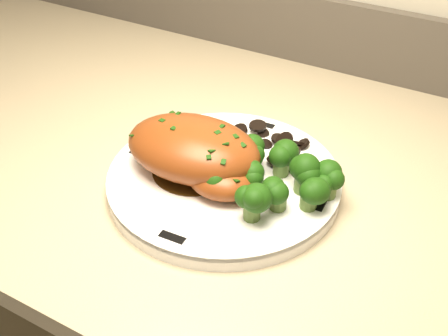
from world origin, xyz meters
The scene contains 9 objects.
plate centered at (-0.35, 1.61, 0.87)m, with size 0.29×0.29×0.02m, color white.
rim_accent_0 centered at (-0.36, 1.73, 0.88)m, with size 0.03×0.01×0.00m, color black.
rim_accent_1 centered at (-0.48, 1.60, 0.88)m, with size 0.03×0.01×0.00m, color black.
rim_accent_2 centered at (-0.35, 1.48, 0.88)m, with size 0.03×0.01×0.00m, color black.
rim_accent_3 centered at (-0.23, 1.61, 0.88)m, with size 0.03×0.01×0.00m, color black.
gravy_pool centered at (-0.39, 1.59, 0.88)m, with size 0.11×0.11×0.00m, color #321F09.
chicken_breast centered at (-0.38, 1.59, 0.91)m, with size 0.19×0.13×0.07m.
mushroom_pile centered at (-0.33, 1.68, 0.88)m, with size 0.10×0.07×0.03m.
broccoli_florets centered at (-0.29, 1.60, 0.90)m, with size 0.16×0.12×0.05m.
Camera 1 is at (-0.08, 1.12, 1.31)m, focal length 45.00 mm.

